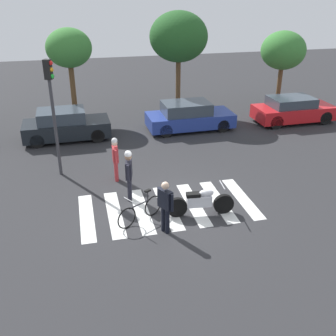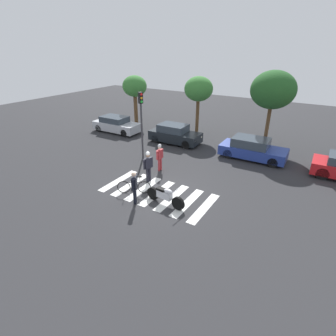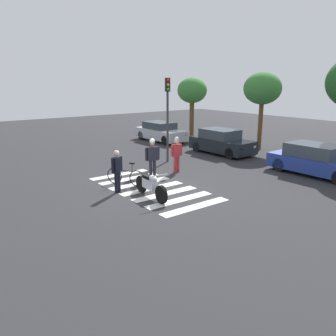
% 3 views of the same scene
% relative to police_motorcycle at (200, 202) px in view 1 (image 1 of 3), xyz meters
% --- Properties ---
extents(ground_plane, '(60.00, 60.00, 0.00)m').
position_rel_police_motorcycle_xyz_m(ground_plane, '(-0.91, 0.69, -0.47)').
color(ground_plane, '#2B2B2D').
extents(police_motorcycle, '(2.22, 0.62, 1.05)m').
position_rel_police_motorcycle_xyz_m(police_motorcycle, '(0.00, 0.00, 0.00)').
color(police_motorcycle, black).
rests_on(police_motorcycle, ground_plane).
extents(leaning_bicycle, '(1.56, 0.94, 1.01)m').
position_rel_police_motorcycle_xyz_m(leaning_bicycle, '(-1.95, 0.05, -0.08)').
color(leaning_bicycle, black).
rests_on(leaning_bicycle, ground_plane).
extents(officer_on_foot, '(0.30, 0.68, 1.85)m').
position_rel_police_motorcycle_xyz_m(officer_on_foot, '(-2.07, 1.52, 0.61)').
color(officer_on_foot, black).
rests_on(officer_on_foot, ground_plane).
extents(officer_by_motorcycle, '(0.41, 0.61, 1.69)m').
position_rel_police_motorcycle_xyz_m(officer_by_motorcycle, '(-1.32, -0.69, 0.50)').
color(officer_by_motorcycle, black).
rests_on(officer_by_motorcycle, ground_plane).
extents(pedestrian_bystander, '(0.23, 0.66, 1.73)m').
position_rel_police_motorcycle_xyz_m(pedestrian_bystander, '(-2.35, 3.12, 0.52)').
color(pedestrian_bystander, '#B22D33').
rests_on(pedestrian_bystander, ground_plane).
extents(crosswalk_stripes, '(5.85, 2.93, 0.01)m').
position_rel_police_motorcycle_xyz_m(crosswalk_stripes, '(-0.91, 0.69, -0.46)').
color(crosswalk_stripes, silver).
rests_on(crosswalk_stripes, ground_plane).
extents(car_black_suv, '(4.06, 1.84, 1.47)m').
position_rel_police_motorcycle_xyz_m(car_black_suv, '(-4.19, 8.05, 0.23)').
color(car_black_suv, black).
rests_on(car_black_suv, ground_plane).
extents(car_blue_hatchback, '(4.40, 1.94, 1.43)m').
position_rel_police_motorcycle_xyz_m(car_blue_hatchback, '(1.95, 8.07, 0.21)').
color(car_blue_hatchback, black).
rests_on(car_blue_hatchback, ground_plane).
extents(car_red_convertible, '(4.26, 1.91, 1.38)m').
position_rel_police_motorcycle_xyz_m(car_red_convertible, '(7.71, 7.89, 0.21)').
color(car_red_convertible, black).
rests_on(car_red_convertible, ground_plane).
extents(traffic_light_pole, '(0.36, 0.32, 4.46)m').
position_rel_police_motorcycle_xyz_m(traffic_light_pole, '(-4.42, 4.14, 2.51)').
color(traffic_light_pole, '#38383D').
rests_on(traffic_light_pole, ground_plane).
extents(street_tree_mid, '(2.34, 2.34, 4.85)m').
position_rel_police_motorcycle_xyz_m(street_tree_mid, '(-3.68, 10.98, 3.34)').
color(street_tree_mid, brown).
rests_on(street_tree_mid, ground_plane).
extents(street_tree_far, '(3.15, 3.15, 5.58)m').
position_rel_police_motorcycle_xyz_m(street_tree_far, '(2.13, 10.98, 3.75)').
color(street_tree_far, brown).
rests_on(street_tree_far, ground_plane).
extents(street_tree_end, '(2.59, 2.59, 4.41)m').
position_rel_police_motorcycle_xyz_m(street_tree_end, '(8.45, 10.98, 2.81)').
color(street_tree_end, brown).
rests_on(street_tree_end, ground_plane).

